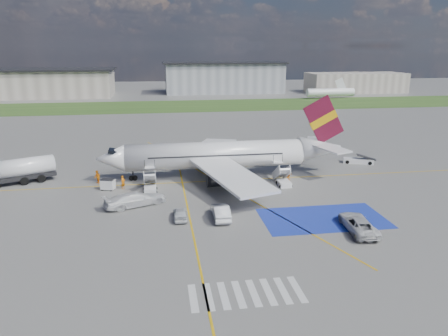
% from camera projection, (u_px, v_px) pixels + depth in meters
% --- Properties ---
extents(ground, '(400.00, 400.00, 0.00)m').
position_uv_depth(ground, '(231.00, 211.00, 51.90)').
color(ground, '#60605E').
rests_on(ground, ground).
extents(grass_strip, '(400.00, 30.00, 0.01)m').
position_uv_depth(grass_strip, '(182.00, 106.00, 142.30)').
color(grass_strip, '#2D4C1E').
rests_on(grass_strip, ground).
extents(taxiway_line_main, '(120.00, 0.20, 0.01)m').
position_uv_depth(taxiway_line_main, '(217.00, 181.00, 63.32)').
color(taxiway_line_main, gold).
rests_on(taxiway_line_main, ground).
extents(taxiway_line_cross, '(0.20, 60.00, 0.01)m').
position_uv_depth(taxiway_line_cross, '(197.00, 251.00, 41.65)').
color(taxiway_line_cross, gold).
rests_on(taxiway_line_cross, ground).
extents(taxiway_line_diag, '(20.71, 56.45, 0.01)m').
position_uv_depth(taxiway_line_diag, '(217.00, 181.00, 63.32)').
color(taxiway_line_diag, gold).
rests_on(taxiway_line_diag, ground).
extents(staging_box, '(14.00, 8.00, 0.01)m').
position_uv_depth(staging_box, '(323.00, 218.00, 49.56)').
color(staging_box, '#1B30A3').
rests_on(staging_box, ground).
extents(crosswalk, '(9.00, 4.00, 0.01)m').
position_uv_depth(crosswalk, '(246.00, 294.00, 34.51)').
color(crosswalk, silver).
rests_on(crosswalk, ground).
extents(terminal_west, '(60.00, 22.00, 10.00)m').
position_uv_depth(terminal_west, '(32.00, 84.00, 166.17)').
color(terminal_west, gray).
rests_on(terminal_west, ground).
extents(terminal_centre, '(48.00, 18.00, 12.00)m').
position_uv_depth(terminal_centre, '(224.00, 78.00, 181.68)').
color(terminal_centre, gray).
rests_on(terminal_centre, ground).
extents(terminal_east, '(40.00, 16.00, 8.00)m').
position_uv_depth(terminal_east, '(355.00, 83.00, 183.65)').
color(terminal_east, gray).
rests_on(terminal_east, ground).
extents(airliner, '(36.81, 32.95, 11.92)m').
position_uv_depth(airliner, '(225.00, 155.00, 64.53)').
color(airliner, white).
rests_on(airliner, ground).
extents(airstairs_fwd, '(1.90, 5.20, 3.60)m').
position_uv_depth(airstairs_fwd, '(150.00, 187.00, 58.62)').
color(airstairs_fwd, white).
rests_on(airstairs_fwd, ground).
extents(airstairs_aft, '(1.90, 5.20, 3.60)m').
position_uv_depth(airstairs_aft, '(283.00, 181.00, 61.34)').
color(airstairs_aft, white).
rests_on(airstairs_aft, ground).
extents(fuel_tanker, '(10.60, 6.87, 3.56)m').
position_uv_depth(fuel_tanker, '(16.00, 173.00, 61.70)').
color(fuel_tanker, black).
rests_on(fuel_tanker, ground).
extents(gpu_cart, '(2.07, 1.65, 1.51)m').
position_uv_depth(gpu_cart, '(108.00, 185.00, 59.21)').
color(gpu_cart, white).
rests_on(gpu_cart, ground).
extents(belt_loader, '(5.33, 3.34, 1.55)m').
position_uv_depth(belt_loader, '(359.00, 161.00, 72.73)').
color(belt_loader, white).
rests_on(belt_loader, ground).
extents(car_silver_a, '(1.64, 3.93, 1.33)m').
position_uv_depth(car_silver_a, '(180.00, 213.00, 49.22)').
color(car_silver_a, silver).
rests_on(car_silver_a, ground).
extents(car_silver_b, '(1.84, 5.04, 1.65)m').
position_uv_depth(car_silver_b, '(221.00, 212.00, 49.28)').
color(car_silver_b, silver).
rests_on(car_silver_b, ground).
extents(van_white_a, '(3.03, 5.70, 2.06)m').
position_uv_depth(van_white_a, '(358.00, 221.00, 46.06)').
color(van_white_a, silver).
rests_on(van_white_a, ground).
extents(van_white_b, '(6.26, 4.45, 2.27)m').
position_uv_depth(van_white_b, '(135.00, 197.00, 53.19)').
color(van_white_b, silver).
rests_on(van_white_b, ground).
extents(crew_fwd, '(0.76, 0.81, 1.86)m').
position_uv_depth(crew_fwd, '(123.00, 182.00, 59.65)').
color(crew_fwd, orange).
rests_on(crew_fwd, ground).
extents(crew_nose, '(1.12, 1.19, 1.95)m').
position_uv_depth(crew_nose, '(97.00, 177.00, 61.74)').
color(crew_nose, orange).
rests_on(crew_nose, ground).
extents(crew_aft, '(0.97, 1.17, 1.87)m').
position_uv_depth(crew_aft, '(289.00, 174.00, 63.37)').
color(crew_aft, orange).
rests_on(crew_aft, ground).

